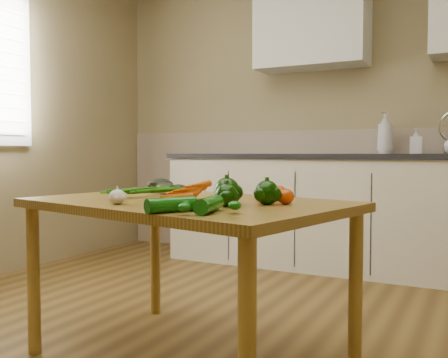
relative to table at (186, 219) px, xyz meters
name	(u,v)px	position (x,y,z in m)	size (l,w,h in m)	color
room	(180,74)	(-0.05, 0.04, 0.62)	(4.04, 5.04, 2.64)	brown
counter_run	(344,211)	(0.16, 2.05, -0.17)	(2.84, 0.64, 1.14)	beige
upper_cabinets	(390,15)	(0.46, 2.18, 1.32)	(2.15, 0.35, 0.70)	silver
table	(186,219)	(0.00, 0.00, 0.00)	(1.47, 1.11, 0.71)	olive
soap_bottle_a	(385,133)	(0.43, 2.21, 0.43)	(0.12, 0.12, 0.32)	silver
soap_bottle_b	(416,141)	(0.67, 2.15, 0.37)	(0.09, 0.09, 0.19)	silver
carrot_bunch	(175,191)	(-0.08, 0.04, 0.11)	(0.24, 0.19, 0.07)	#CE5304
leafy_greens	(167,184)	(-0.29, 0.28, 0.13)	(0.19, 0.17, 0.09)	black
garlic_bulb	(117,197)	(-0.15, -0.27, 0.11)	(0.07, 0.07, 0.06)	silver
pepper_a	(227,191)	(0.23, -0.06, 0.13)	(0.10, 0.10, 0.10)	black
pepper_b	(267,193)	(0.37, -0.01, 0.12)	(0.09, 0.09, 0.09)	black
pepper_c	(227,195)	(0.27, -0.15, 0.12)	(0.09, 0.09, 0.09)	black
tomato_a	(261,194)	(0.29, 0.13, 0.11)	(0.06, 0.06, 0.06)	#7F0202
tomato_b	(279,193)	(0.36, 0.15, 0.11)	(0.07, 0.07, 0.06)	#BE3904
tomato_c	(286,197)	(0.44, 0.03, 0.11)	(0.07, 0.07, 0.06)	#BE3904
zucchini_a	(209,205)	(0.30, -0.34, 0.11)	(0.05, 0.05, 0.18)	#084B08
zucchini_b	(171,205)	(0.19, -0.40, 0.10)	(0.05, 0.05, 0.18)	#084B08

